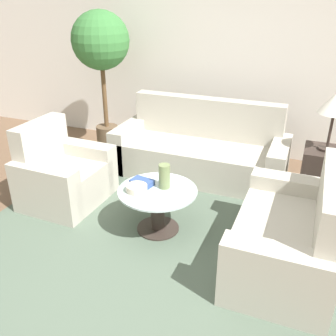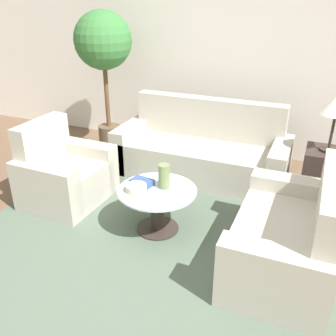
{
  "view_description": "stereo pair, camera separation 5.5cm",
  "coord_description": "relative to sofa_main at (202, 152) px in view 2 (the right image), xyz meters",
  "views": [
    {
      "loc": [
        1.22,
        -2.0,
        2.11
      ],
      "look_at": [
        0.0,
        1.04,
        0.55
      ],
      "focal_mm": 40.0,
      "sensor_mm": 36.0,
      "label": 1
    },
    {
      "loc": [
        1.27,
        -1.98,
        2.11
      ],
      "look_at": [
        0.0,
        1.04,
        0.55
      ],
      "focal_mm": 40.0,
      "sensor_mm": 36.0,
      "label": 2
    }
  ],
  "objects": [
    {
      "name": "armchair",
      "position": [
        -1.2,
        -1.21,
        -0.0
      ],
      "size": [
        0.78,
        0.91,
        0.87
      ],
      "rotation": [
        0.0,
        0.0,
        1.54
      ],
      "color": "#B2AD9E",
      "rests_on": "ground_plane"
    },
    {
      "name": "bowl",
      "position": [
        -0.17,
        -1.45,
        0.18
      ],
      "size": [
        0.19,
        0.19,
        0.06
      ],
      "color": "beige",
      "rests_on": "coffee_table"
    },
    {
      "name": "ground_plane",
      "position": [
        -0.0,
        -2.14,
        -0.29
      ],
      "size": [
        14.0,
        14.0,
        0.0
      ],
      "primitive_type": "plane",
      "color": "brown"
    },
    {
      "name": "vase",
      "position": [
        0.04,
        -1.29,
        0.27
      ],
      "size": [
        0.11,
        0.11,
        0.23
      ],
      "color": "#6B7A4C",
      "rests_on": "coffee_table"
    },
    {
      "name": "side_table",
      "position": [
        1.42,
        -0.1,
        -0.0
      ],
      "size": [
        0.44,
        0.44,
        0.57
      ],
      "color": "#332823",
      "rests_on": "ground_plane"
    },
    {
      "name": "loveseat",
      "position": [
        1.24,
        -1.44,
        -0.0
      ],
      "size": [
        0.78,
        1.34,
        0.89
      ],
      "rotation": [
        0.0,
        0.0,
        -1.57
      ],
      "color": "#B2AD9E",
      "rests_on": "ground_plane"
    },
    {
      "name": "wall_back",
      "position": [
        -0.0,
        0.9,
        1.01
      ],
      "size": [
        10.0,
        0.06,
        2.6
      ],
      "color": "white",
      "rests_on": "ground_plane"
    },
    {
      "name": "coffee_table",
      "position": [
        0.0,
        -1.36,
        -0.01
      ],
      "size": [
        0.74,
        0.74,
        0.44
      ],
      "color": "#332823",
      "rests_on": "ground_plane"
    },
    {
      "name": "rug",
      "position": [
        0.0,
        -1.36,
        -0.28
      ],
      "size": [
        3.32,
        3.54,
        0.01
      ],
      "color": "#4C5B4C",
      "rests_on": "ground_plane"
    },
    {
      "name": "potted_plant",
      "position": [
        -1.45,
        0.2,
        1.14
      ],
      "size": [
        0.75,
        0.75,
        1.9
      ],
      "color": "brown",
      "rests_on": "ground_plane"
    },
    {
      "name": "sofa_main",
      "position": [
        0.0,
        0.0,
        0.0
      ],
      "size": [
        2.09,
        0.82,
        0.91
      ],
      "color": "#B2AD9E",
      "rests_on": "ground_plane"
    },
    {
      "name": "book_stack",
      "position": [
        -0.17,
        -1.33,
        0.18
      ],
      "size": [
        0.23,
        0.17,
        0.06
      ],
      "rotation": [
        0.0,
        0.0,
        -0.19
      ],
      "color": "#334C8C",
      "rests_on": "coffee_table"
    }
  ]
}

